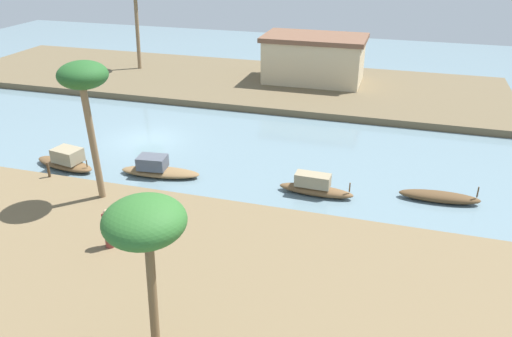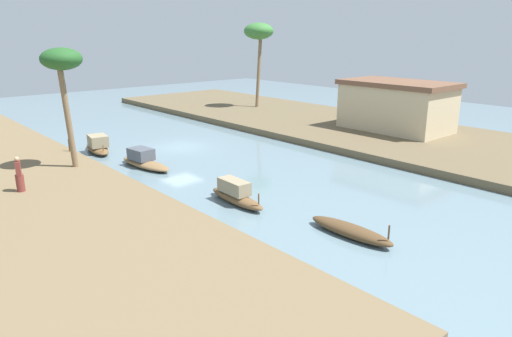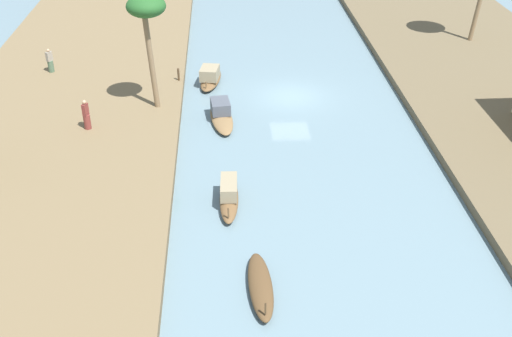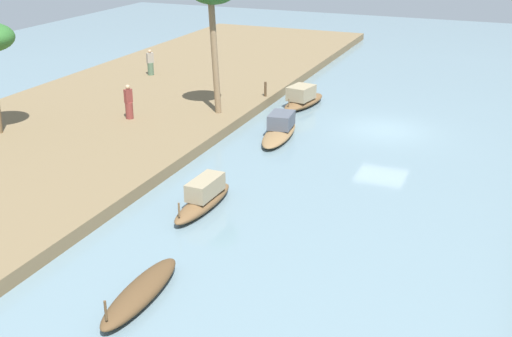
{
  "view_description": "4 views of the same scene",
  "coord_description": "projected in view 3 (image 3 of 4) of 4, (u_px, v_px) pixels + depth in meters",
  "views": [
    {
      "loc": [
        15.33,
        -26.92,
        12.37
      ],
      "look_at": [
        8.48,
        -3.86,
        0.87
      ],
      "focal_mm": 35.4,
      "sensor_mm": 36.0,
      "label": 1
    },
    {
      "loc": [
        28.55,
        -17.54,
        7.97
      ],
      "look_at": [
        8.96,
        -0.52,
        0.43
      ],
      "focal_mm": 32.93,
      "sensor_mm": 36.0,
      "label": 2
    },
    {
      "loc": [
        35.7,
        -4.39,
        16.55
      ],
      "look_at": [
        9.9,
        -2.85,
        0.75
      ],
      "focal_mm": 43.08,
      "sensor_mm": 36.0,
      "label": 3
    },
    {
      "loc": [
        30.94,
        5.8,
        10.2
      ],
      "look_at": [
        9.05,
        -3.26,
        0.75
      ],
      "focal_mm": 45.24,
      "sensor_mm": 36.0,
      "label": 4
    }
  ],
  "objects": [
    {
      "name": "person_by_mooring",
      "position": [
        86.0,
        117.0,
        34.07
      ],
      "size": [
        0.49,
        0.49,
        1.74
      ],
      "rotation": [
        0.0,
        0.0,
        5.92
      ],
      "color": "brown",
      "rests_on": "riverbank_left"
    },
    {
      "name": "sampan_foreground",
      "position": [
        221.0,
        114.0,
        36.25
      ],
      "size": [
        4.56,
        1.74,
        1.12
      ],
      "rotation": [
        0.0,
        0.0,
        0.11
      ],
      "color": "brown",
      "rests_on": "river_water"
    },
    {
      "name": "river_water",
      "position": [
        291.0,
        97.0,
        39.27
      ],
      "size": [
        75.43,
        75.43,
        0.0
      ],
      "primitive_type": "plane",
      "color": "slate",
      "rests_on": "ground"
    },
    {
      "name": "palm_tree_left_near",
      "position": [
        146.0,
        11.0,
        33.87
      ],
      "size": [
        2.21,
        2.21,
        6.7
      ],
      "color": "#7F6647",
      "rests_on": "riverbank_left"
    },
    {
      "name": "person_on_near_bank",
      "position": [
        50.0,
        62.0,
        41.11
      ],
      "size": [
        0.53,
        0.53,
        1.62
      ],
      "rotation": [
        0.0,
        0.0,
        2.54
      ],
      "color": "#4C664C",
      "rests_on": "riverbank_left"
    },
    {
      "name": "mooring_post",
      "position": [
        179.0,
        74.0,
        40.02
      ],
      "size": [
        0.14,
        0.14,
        0.83
      ],
      "primitive_type": "cylinder",
      "color": "#4C3823",
      "rests_on": "riverbank_left"
    },
    {
      "name": "sampan_with_red_awning",
      "position": [
        229.0,
        195.0,
        28.83
      ],
      "size": [
        3.87,
        1.01,
        1.14
      ],
      "rotation": [
        0.0,
        0.0,
        -0.03
      ],
      "color": "brown",
      "rests_on": "river_water"
    },
    {
      "name": "riverbank_left",
      "position": [
        72.0,
        98.0,
        38.43
      ],
      "size": [
        47.83,
        13.79,
        0.51
      ],
      "primitive_type": "cube",
      "color": "brown",
      "rests_on": "ground"
    },
    {
      "name": "riverbank_right",
      "position": [
        503.0,
        88.0,
        39.83
      ],
      "size": [
        47.83,
        13.79,
        0.51
      ],
      "primitive_type": "cube",
      "color": "brown",
      "rests_on": "ground"
    },
    {
      "name": "sampan_downstream_large",
      "position": [
        210.0,
        77.0,
        40.78
      ],
      "size": [
        4.05,
        1.84,
        1.24
      ],
      "rotation": [
        0.0,
        0.0,
        -0.17
      ],
      "color": "brown",
      "rests_on": "river_water"
    },
    {
      "name": "sampan_near_left_bank",
      "position": [
        260.0,
        286.0,
        23.8
      ],
      "size": [
        3.95,
        1.08,
        1.02
      ],
      "rotation": [
        0.0,
        0.0,
        0.04
      ],
      "color": "brown",
      "rests_on": "river_water"
    }
  ]
}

